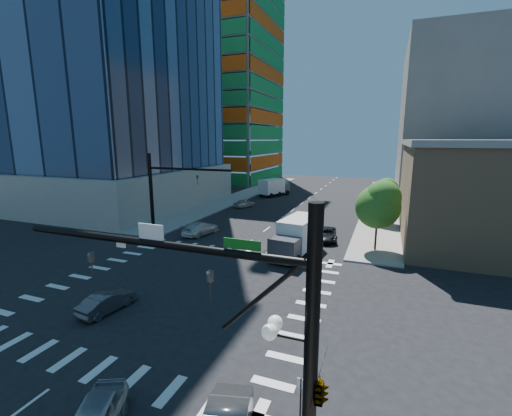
% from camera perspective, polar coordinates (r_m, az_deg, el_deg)
% --- Properties ---
extents(ground, '(160.00, 160.00, 0.00)m').
position_cam_1_polar(ground, '(25.94, -11.75, -13.12)').
color(ground, black).
rests_on(ground, ground).
extents(road_markings, '(20.00, 20.00, 0.01)m').
position_cam_1_polar(road_markings, '(25.94, -11.75, -13.11)').
color(road_markings, silver).
rests_on(road_markings, ground).
extents(sidewalk_ne, '(5.00, 60.00, 0.15)m').
position_cam_1_polar(sidewalk_ne, '(60.65, 20.09, 0.66)').
color(sidewalk_ne, gray).
rests_on(sidewalk_ne, ground).
extents(sidewalk_nw, '(5.00, 60.00, 0.15)m').
position_cam_1_polar(sidewalk_nw, '(65.81, -2.19, 2.15)').
color(sidewalk_nw, gray).
rests_on(sidewalk_nw, ground).
extents(construction_building, '(25.16, 34.50, 70.60)m').
position_cam_1_polar(construction_building, '(92.18, -5.70, 20.07)').
color(construction_building, gray).
rests_on(construction_building, ground).
extents(commercial_building, '(20.50, 22.50, 10.60)m').
position_cam_1_polar(commercial_building, '(43.72, 36.64, 2.12)').
color(commercial_building, '#9F7E5C').
rests_on(commercial_building, ground).
extents(bg_building_ne, '(24.00, 30.00, 28.00)m').
position_cam_1_polar(bg_building_ne, '(76.08, 32.31, 12.22)').
color(bg_building_ne, slate).
rests_on(bg_building_ne, ground).
extents(signal_mast_se, '(10.51, 2.48, 9.00)m').
position_cam_1_polar(signal_mast_se, '(10.27, 3.87, -22.05)').
color(signal_mast_se, black).
rests_on(signal_mast_se, sidewalk_se).
extents(signal_mast_nw, '(10.20, 0.40, 9.00)m').
position_cam_1_polar(signal_mast_nw, '(39.15, -15.39, 3.42)').
color(signal_mast_nw, black).
rests_on(signal_mast_nw, sidewalk_nw).
extents(tree_south, '(4.16, 4.16, 6.82)m').
position_cam_1_polar(tree_south, '(34.15, 19.90, 0.64)').
color(tree_south, '#382316').
rests_on(tree_south, sidewalk_ne).
extents(tree_north, '(3.54, 3.52, 5.78)m').
position_cam_1_polar(tree_north, '(46.10, 20.58, 2.36)').
color(tree_north, '#382316').
rests_on(tree_north, sidewalk_ne).
extents(no_parking_sign, '(0.30, 0.06, 2.20)m').
position_cam_1_polar(no_parking_sign, '(14.37, 7.44, -28.94)').
color(no_parking_sign, black).
rests_on(no_parking_sign, ground).
extents(car_nb_far, '(2.93, 5.06, 1.33)m').
position_cam_1_polar(car_nb_far, '(37.52, 11.60, -4.28)').
color(car_nb_far, black).
rests_on(car_nb_far, ground).
extents(car_sb_near, '(2.90, 5.26, 1.45)m').
position_cam_1_polar(car_sb_near, '(39.38, -9.20, -3.36)').
color(car_sb_near, silver).
rests_on(car_sb_near, ground).
extents(car_sb_mid, '(2.92, 4.02, 1.27)m').
position_cam_1_polar(car_sb_mid, '(54.41, -1.95, 0.79)').
color(car_sb_mid, '#B4B7BC').
rests_on(car_sb_mid, ground).
extents(car_sb_cross, '(1.75, 3.89, 1.24)m').
position_cam_1_polar(car_sb_cross, '(24.19, -23.56, -14.14)').
color(car_sb_cross, '#47464B').
rests_on(car_sb_cross, ground).
extents(box_truck_near, '(3.56, 6.80, 3.42)m').
position_cam_1_polar(box_truck_near, '(31.94, 6.58, -5.31)').
color(box_truck_near, black).
rests_on(box_truck_near, ground).
extents(box_truck_far, '(4.70, 6.73, 3.25)m').
position_cam_1_polar(box_truck_far, '(65.49, 3.21, 3.30)').
color(box_truck_far, black).
rests_on(box_truck_far, ground).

